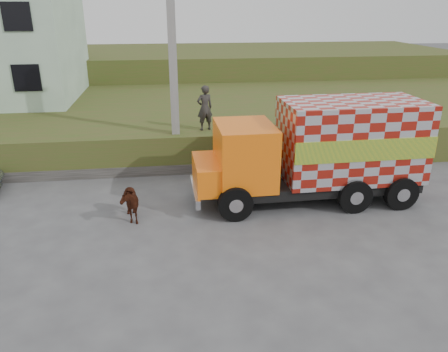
{
  "coord_description": "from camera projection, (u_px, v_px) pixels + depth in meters",
  "views": [
    {
      "loc": [
        -1.31,
        -11.94,
        6.2
      ],
      "look_at": [
        0.33,
        0.36,
        1.3
      ],
      "focal_mm": 35.0,
      "sensor_mm": 36.0,
      "label": 1
    }
  ],
  "objects": [
    {
      "name": "embankment",
      "position": [
        193.0,
        118.0,
        22.39
      ],
      "size": [
        40.0,
        12.0,
        1.5
      ],
      "primitive_type": "cube",
      "color": "#3A541C",
      "rests_on": "ground"
    },
    {
      "name": "cargo_truck",
      "position": [
        321.0,
        151.0,
        14.29
      ],
      "size": [
        7.53,
        2.71,
        3.34
      ],
      "rotation": [
        0.0,
        0.0,
        0.02
      ],
      "color": "black",
      "rests_on": "ground"
    },
    {
      "name": "ground",
      "position": [
        215.0,
        220.0,
        13.44
      ],
      "size": [
        120.0,
        120.0,
        0.0
      ],
      "primitive_type": "plane",
      "color": "#474749",
      "rests_on": "ground"
    },
    {
      "name": "embankment_far",
      "position": [
        182.0,
        70.0,
        33.18
      ],
      "size": [
        40.0,
        12.0,
        3.0
      ],
      "primitive_type": "cube",
      "color": "#3A541C",
      "rests_on": "ground"
    },
    {
      "name": "pedestrian",
      "position": [
        205.0,
        108.0,
        17.17
      ],
      "size": [
        0.74,
        0.59,
        1.78
      ],
      "primitive_type": "imported",
      "rotation": [
        0.0,
        0.0,
        3.43
      ],
      "color": "#2D2A28",
      "rests_on": "embankment"
    },
    {
      "name": "utility_pole",
      "position": [
        173.0,
        66.0,
        16.07
      ],
      "size": [
        1.2,
        0.3,
        8.0
      ],
      "color": "gray",
      "rests_on": "ground"
    },
    {
      "name": "cow",
      "position": [
        127.0,
        201.0,
        13.31
      ],
      "size": [
        0.98,
        1.53,
        1.19
      ],
      "primitive_type": "imported",
      "rotation": [
        0.0,
        0.0,
        0.25
      ],
      "color": "#34160D",
      "rests_on": "ground"
    },
    {
      "name": "retaining_strip",
      "position": [
        152.0,
        169.0,
        17.0
      ],
      "size": [
        16.0,
        0.5,
        0.4
      ],
      "primitive_type": "cube",
      "color": "#595651",
      "rests_on": "ground"
    }
  ]
}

